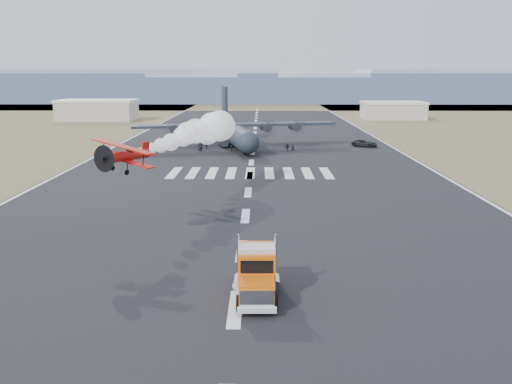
{
  "coord_description": "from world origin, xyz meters",
  "views": [
    {
      "loc": [
        1.71,
        -33.68,
        15.49
      ],
      "look_at": [
        1.22,
        18.12,
        4.0
      ],
      "focal_mm": 38.0,
      "sensor_mm": 36.0,
      "label": 1
    }
  ],
  "objects_px": {
    "crew_a": "(293,147)",
    "crew_c": "(242,147)",
    "hangar_left": "(98,110)",
    "crew_d": "(231,148)",
    "crew_f": "(287,147)",
    "crew_h": "(207,144)",
    "hangar_right": "(393,110)",
    "semi_truck": "(257,271)",
    "transport_aircraft": "(234,131)",
    "aerobatic_biplane": "(126,155)",
    "crew_b": "(250,147)",
    "crew_g": "(202,146)",
    "crew_e": "(199,146)",
    "support_vehicle": "(365,143)"
  },
  "relations": [
    {
      "from": "hangar_right",
      "to": "crew_h",
      "type": "bearing_deg",
      "value": -127.72
    },
    {
      "from": "support_vehicle",
      "to": "crew_g",
      "type": "distance_m",
      "value": 34.6
    },
    {
      "from": "crew_g",
      "to": "crew_c",
      "type": "bearing_deg",
      "value": -87.4
    },
    {
      "from": "hangar_left",
      "to": "crew_c",
      "type": "bearing_deg",
      "value": -55.31
    },
    {
      "from": "support_vehicle",
      "to": "crew_f",
      "type": "xyz_separation_m",
      "value": [
        -16.76,
        -6.83,
        0.03
      ]
    },
    {
      "from": "hangar_right",
      "to": "hangar_left",
      "type": "bearing_deg",
      "value": -177.08
    },
    {
      "from": "hangar_right",
      "to": "semi_truck",
      "type": "height_order",
      "value": "hangar_right"
    },
    {
      "from": "semi_truck",
      "to": "crew_e",
      "type": "bearing_deg",
      "value": 98.89
    },
    {
      "from": "hangar_left",
      "to": "hangar_right",
      "type": "xyz_separation_m",
      "value": [
        98.0,
        5.0,
        -0.4
      ]
    },
    {
      "from": "crew_h",
      "to": "crew_a",
      "type": "bearing_deg",
      "value": -120.4
    },
    {
      "from": "support_vehicle",
      "to": "crew_c",
      "type": "relative_size",
      "value": 2.88
    },
    {
      "from": "crew_c",
      "to": "crew_d",
      "type": "xyz_separation_m",
      "value": [
        -2.26,
        0.85,
        -0.14
      ]
    },
    {
      "from": "hangar_right",
      "to": "semi_truck",
      "type": "bearing_deg",
      "value": -106.79
    },
    {
      "from": "hangar_left",
      "to": "crew_d",
      "type": "height_order",
      "value": "hangar_left"
    },
    {
      "from": "semi_truck",
      "to": "crew_e",
      "type": "height_order",
      "value": "semi_truck"
    },
    {
      "from": "transport_aircraft",
      "to": "crew_f",
      "type": "height_order",
      "value": "transport_aircraft"
    },
    {
      "from": "aerobatic_biplane",
      "to": "crew_f",
      "type": "xyz_separation_m",
      "value": [
        17.74,
        58.52,
        -7.23
      ]
    },
    {
      "from": "crew_f",
      "to": "crew_h",
      "type": "height_order",
      "value": "crew_h"
    },
    {
      "from": "hangar_left",
      "to": "crew_e",
      "type": "height_order",
      "value": "hangar_left"
    },
    {
      "from": "aerobatic_biplane",
      "to": "crew_h",
      "type": "xyz_separation_m",
      "value": [
        1.24,
        62.61,
        -7.14
      ]
    },
    {
      "from": "crew_a",
      "to": "crew_c",
      "type": "height_order",
      "value": "crew_c"
    },
    {
      "from": "crew_b",
      "to": "crew_h",
      "type": "bearing_deg",
      "value": -86.38
    },
    {
      "from": "aerobatic_biplane",
      "to": "crew_g",
      "type": "height_order",
      "value": "aerobatic_biplane"
    },
    {
      "from": "crew_b",
      "to": "crew_h",
      "type": "relative_size",
      "value": 0.93
    },
    {
      "from": "crew_b",
      "to": "crew_h",
      "type": "height_order",
      "value": "crew_h"
    },
    {
      "from": "crew_c",
      "to": "crew_f",
      "type": "height_order",
      "value": "crew_c"
    },
    {
      "from": "crew_a",
      "to": "crew_g",
      "type": "bearing_deg",
      "value": 1.47
    },
    {
      "from": "crew_c",
      "to": "hangar_right",
      "type": "bearing_deg",
      "value": -12.15
    },
    {
      "from": "transport_aircraft",
      "to": "crew_g",
      "type": "height_order",
      "value": "transport_aircraft"
    },
    {
      "from": "hangar_right",
      "to": "transport_aircraft",
      "type": "xyz_separation_m",
      "value": [
        -50.13,
        -68.59,
        0.16
      ]
    },
    {
      "from": "crew_a",
      "to": "crew_e",
      "type": "distance_m",
      "value": 18.8
    },
    {
      "from": "transport_aircraft",
      "to": "hangar_left",
      "type": "bearing_deg",
      "value": 114.3
    },
    {
      "from": "crew_a",
      "to": "crew_f",
      "type": "bearing_deg",
      "value": -0.84
    },
    {
      "from": "hangar_left",
      "to": "crew_b",
      "type": "height_order",
      "value": "hangar_left"
    },
    {
      "from": "semi_truck",
      "to": "crew_f",
      "type": "distance_m",
      "value": 72.07
    },
    {
      "from": "crew_d",
      "to": "aerobatic_biplane",
      "type": "bearing_deg",
      "value": 104.74
    },
    {
      "from": "crew_c",
      "to": "aerobatic_biplane",
      "type": "bearing_deg",
      "value": -169.05
    },
    {
      "from": "transport_aircraft",
      "to": "support_vehicle",
      "type": "relative_size",
      "value": 7.9
    },
    {
      "from": "aerobatic_biplane",
      "to": "crew_h",
      "type": "relative_size",
      "value": 3.87
    },
    {
      "from": "semi_truck",
      "to": "support_vehicle",
      "type": "distance_m",
      "value": 81.78
    },
    {
      "from": "crew_c",
      "to": "crew_e",
      "type": "xyz_separation_m",
      "value": [
        -8.78,
        2.13,
        0.01
      ]
    },
    {
      "from": "crew_c",
      "to": "crew_h",
      "type": "distance_m",
      "value": 9.31
    },
    {
      "from": "crew_h",
      "to": "hangar_right",
      "type": "bearing_deg",
      "value": -54.85
    },
    {
      "from": "crew_a",
      "to": "hangar_right",
      "type": "bearing_deg",
      "value": -114.5
    },
    {
      "from": "semi_truck",
      "to": "aerobatic_biplane",
      "type": "distance_m",
      "value": 19.11
    },
    {
      "from": "crew_a",
      "to": "crew_f",
      "type": "height_order",
      "value": "crew_a"
    },
    {
      "from": "hangar_left",
      "to": "hangar_right",
      "type": "relative_size",
      "value": 1.2
    },
    {
      "from": "crew_g",
      "to": "crew_h",
      "type": "distance_m",
      "value": 4.0
    },
    {
      "from": "support_vehicle",
      "to": "aerobatic_biplane",
      "type": "bearing_deg",
      "value": 179.88
    },
    {
      "from": "crew_a",
      "to": "hangar_left",
      "type": "bearing_deg",
      "value": -47.7
    }
  ]
}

